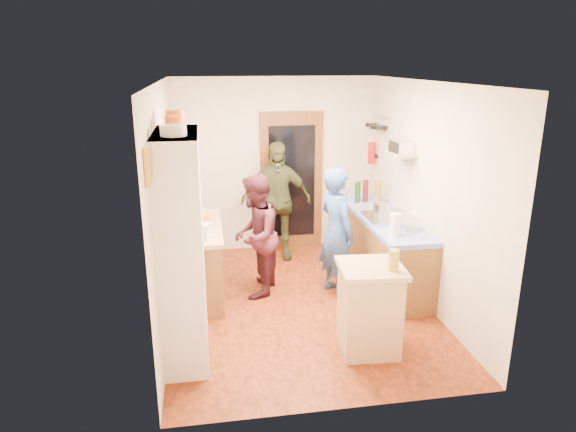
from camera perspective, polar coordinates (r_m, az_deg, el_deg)
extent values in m
cube|color=maroon|center=(6.31, 1.20, -9.71)|extent=(3.00, 4.00, 0.02)
cube|color=silver|center=(5.64, 1.37, 14.80)|extent=(3.00, 4.00, 0.02)
cube|color=silver|center=(7.77, -1.48, 5.66)|extent=(3.00, 0.02, 2.60)
cube|color=silver|center=(3.99, 6.67, -5.61)|extent=(3.00, 0.02, 2.60)
cube|color=silver|center=(5.76, -13.64, 1.16)|extent=(0.02, 4.00, 2.60)
cube|color=silver|center=(6.29, 14.93, 2.38)|extent=(0.02, 4.00, 2.60)
cube|color=brown|center=(7.83, 0.39, 3.87)|extent=(0.95, 0.06, 2.10)
cube|color=black|center=(7.79, 0.43, 3.82)|extent=(0.70, 0.02, 1.70)
cube|color=silver|center=(5.05, -11.68, -3.35)|extent=(0.40, 1.20, 2.20)
cube|color=silver|center=(4.79, -12.45, 8.86)|extent=(0.40, 1.14, 0.04)
cylinder|color=white|center=(4.54, -12.64, 9.28)|extent=(0.23, 0.23, 0.09)
cylinder|color=orange|center=(4.83, -12.49, 10.01)|extent=(0.18, 0.18, 0.14)
cylinder|color=orange|center=(5.08, -12.37, 10.49)|extent=(0.19, 0.19, 0.17)
cube|color=brown|center=(6.45, -10.10, -5.12)|extent=(0.60, 1.40, 0.85)
cube|color=tan|center=(6.30, -10.31, -1.33)|extent=(0.64, 1.44, 0.05)
cube|color=white|center=(5.80, -9.91, -1.70)|extent=(0.28, 0.23, 0.18)
cylinder|color=white|center=(6.15, -10.84, -0.71)|extent=(0.19, 0.19, 0.18)
cylinder|color=orange|center=(6.43, -9.62, -0.28)|extent=(0.24, 0.24, 0.09)
cube|color=tan|center=(6.85, -10.12, 0.49)|extent=(0.31, 0.23, 0.02)
cube|color=brown|center=(6.88, 10.34, -3.76)|extent=(0.60, 2.20, 0.84)
cube|color=#0D2EB4|center=(6.74, 10.54, -0.18)|extent=(0.62, 2.22, 0.06)
cube|color=silver|center=(6.58, 11.04, -0.18)|extent=(0.55, 0.58, 0.04)
cylinder|color=silver|center=(6.63, 10.35, 0.80)|extent=(0.21, 0.21, 0.14)
cylinder|color=#143F14|center=(7.24, 7.75, 2.63)|extent=(0.09, 0.09, 0.30)
cylinder|color=#591419|center=(7.32, 8.61, 2.82)|extent=(0.09, 0.09, 0.31)
cylinder|color=olive|center=(7.23, 9.96, 2.63)|extent=(0.10, 0.10, 0.33)
cylinder|color=white|center=(5.94, 11.78, -0.96)|extent=(0.13, 0.13, 0.26)
cylinder|color=silver|center=(6.21, 13.31, -1.09)|extent=(0.26, 0.26, 0.09)
cube|color=tan|center=(5.26, 9.00, -10.34)|extent=(0.59, 0.59, 0.86)
cube|color=tan|center=(5.07, 9.24, -5.76)|extent=(0.67, 0.67, 0.05)
cube|color=white|center=(5.10, 8.56, -5.47)|extent=(0.37, 0.31, 0.02)
cylinder|color=#AD9E2D|center=(4.96, 11.67, -4.82)|extent=(0.11, 0.11, 0.20)
cylinder|color=silver|center=(7.54, 10.27, 10.82)|extent=(0.02, 0.65, 0.02)
cylinder|color=black|center=(7.37, 10.22, 9.67)|extent=(0.18, 0.18, 0.05)
cylinder|color=black|center=(7.56, 9.71, 9.72)|extent=(0.16, 0.16, 0.05)
cylinder|color=black|center=(7.75, 9.23, 9.98)|extent=(0.17, 0.17, 0.05)
cube|color=tan|center=(6.56, 12.48, 6.71)|extent=(0.26, 0.42, 0.03)
cube|color=silver|center=(6.55, 12.53, 7.49)|extent=(0.24, 0.32, 0.15)
cube|color=black|center=(7.79, 9.68, 6.57)|extent=(0.06, 0.10, 0.04)
cylinder|color=red|center=(7.76, 9.27, 6.93)|extent=(0.11, 0.11, 0.32)
cube|color=gold|center=(4.09, -15.32, 5.46)|extent=(0.03, 0.25, 0.30)
imported|color=#2D5196|center=(6.30, 5.75, -1.78)|extent=(0.56, 0.68, 1.61)
imported|color=#411A24|center=(6.30, -3.33, -2.13)|extent=(0.79, 0.89, 1.53)
imported|color=#393F22|center=(7.42, -1.23, 1.67)|extent=(1.02, 0.44, 1.73)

